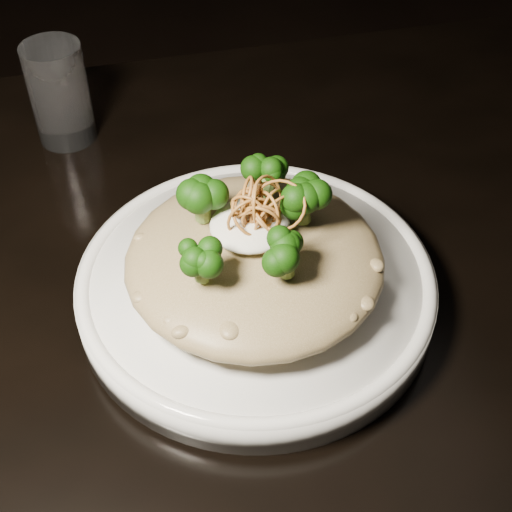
{
  "coord_description": "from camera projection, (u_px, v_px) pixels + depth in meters",
  "views": [
    {
      "loc": [
        -0.03,
        -0.47,
        1.23
      ],
      "look_at": [
        0.07,
        -0.05,
        0.81
      ],
      "focal_mm": 50.0,
      "sensor_mm": 36.0,
      "label": 1
    }
  ],
  "objects": [
    {
      "name": "cheese",
      "position": [
        250.0,
        225.0,
        0.58
      ],
      "size": [
        0.07,
        0.07,
        0.02
      ],
      "primitive_type": "ellipsoid",
      "color": "white",
      "rests_on": "risotto"
    },
    {
      "name": "broccoli",
      "position": [
        253.0,
        215.0,
        0.57
      ],
      "size": [
        0.13,
        0.13,
        0.05
      ],
      "primitive_type": null,
      "color": "black",
      "rests_on": "risotto"
    },
    {
      "name": "risotto",
      "position": [
        254.0,
        259.0,
        0.6
      ],
      "size": [
        0.22,
        0.22,
        0.05
      ],
      "primitive_type": "ellipsoid",
      "color": "brown",
      "rests_on": "plate"
    },
    {
      "name": "plate",
      "position": [
        256.0,
        287.0,
        0.63
      ],
      "size": [
        0.31,
        0.31,
        0.03
      ],
      "primitive_type": "cylinder",
      "color": "white",
      "rests_on": "table"
    },
    {
      "name": "table",
      "position": [
        176.0,
        332.0,
        0.72
      ],
      "size": [
        1.1,
        0.8,
        0.75
      ],
      "color": "black",
      "rests_on": "ground"
    },
    {
      "name": "shallots",
      "position": [
        261.0,
        196.0,
        0.56
      ],
      "size": [
        0.06,
        0.06,
        0.04
      ],
      "primitive_type": null,
      "color": "brown",
      "rests_on": "cheese"
    },
    {
      "name": "drinking_glass",
      "position": [
        60.0,
        94.0,
        0.78
      ],
      "size": [
        0.07,
        0.07,
        0.11
      ],
      "primitive_type": "cylinder",
      "rotation": [
        0.0,
        0.0,
        0.17
      ],
      "color": "white",
      "rests_on": "table"
    }
  ]
}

